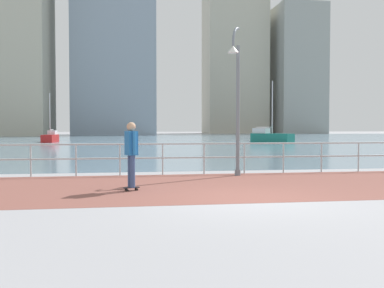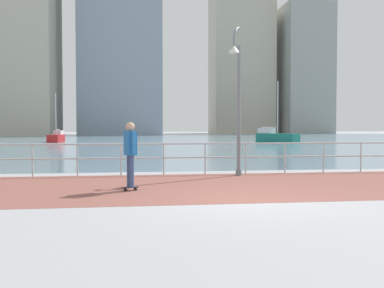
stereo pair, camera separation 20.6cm
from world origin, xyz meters
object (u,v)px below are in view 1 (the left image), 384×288
(lamppost, at_px, (236,94))
(sailboat_teal, at_px, (271,137))
(skateboarder, at_px, (131,150))
(sailboat_navy, at_px, (50,137))

(lamppost, height_order, sailboat_teal, sailboat_teal)
(skateboarder, distance_m, sailboat_teal, 35.90)
(lamppost, relative_size, skateboarder, 2.83)
(sailboat_teal, bearing_deg, lamppost, -110.91)
(sailboat_navy, bearing_deg, lamppost, -72.66)
(skateboarder, distance_m, sailboat_navy, 39.17)
(skateboarder, bearing_deg, sailboat_teal, 65.62)
(skateboarder, bearing_deg, sailboat_navy, 101.27)
(sailboat_teal, bearing_deg, skateboarder, -114.38)
(lamppost, xyz_separation_m, sailboat_navy, (-11.09, 35.51, -2.17))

